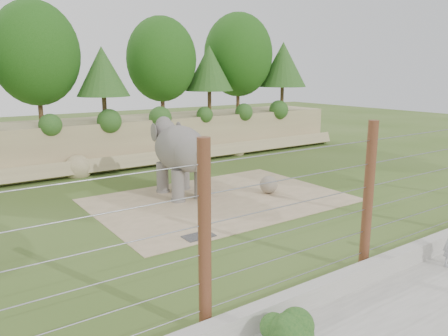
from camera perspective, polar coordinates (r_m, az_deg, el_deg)
ground at (r=15.45m, az=4.29°, el=-7.13°), size 90.00×90.00×0.00m
back_embankment at (r=25.88m, az=-12.75°, el=9.52°), size 30.00×5.52×8.77m
dirt_patch at (r=18.01m, az=-0.52°, el=-4.18°), size 10.00×7.00×0.02m
drain_grate at (r=14.14m, az=-3.32°, el=-8.87°), size 1.00×0.60×0.03m
elephant at (r=18.44m, az=-5.70°, el=1.13°), size 1.99×3.99×3.13m
stone_ball at (r=18.94m, az=5.86°, el=-2.17°), size 0.76×0.76×0.76m
retaining_wall at (r=12.20m, az=19.65°, el=-12.13°), size 26.00×0.35×0.50m
barrier_fence at (r=11.87m, az=18.31°, el=-3.69°), size 20.26×0.26×4.00m
walkway_shrub at (r=8.92m, az=7.96°, el=-20.02°), size 0.79×0.79×0.79m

